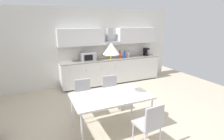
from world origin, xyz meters
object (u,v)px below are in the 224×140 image
(coffee_maker, at_px, (146,52))
(chair_far_left, at_px, (84,94))
(bottle_blue, at_px, (124,55))
(bottle_white, at_px, (128,54))
(bottle_red, at_px, (120,55))
(dining_table, at_px, (111,97))
(chair_far_right, at_px, (111,89))
(pendant_lamp, at_px, (111,49))
(bottle_brown, at_px, (102,57))
(microwave, at_px, (88,57))
(bottle_yellow, at_px, (111,56))
(chair_near_right, at_px, (150,122))

(coffee_maker, height_order, chair_far_left, coffee_maker)
(bottle_blue, xyz_separation_m, bottle_white, (0.19, 0.06, -0.00))
(bottle_red, relative_size, bottle_white, 1.08)
(bottle_blue, xyz_separation_m, chair_far_left, (-2.06, -1.80, -0.50))
(dining_table, distance_m, chair_far_right, 0.93)
(bottle_red, height_order, dining_table, bottle_red)
(pendant_lamp, bearing_deg, bottle_red, 60.16)
(chair_far_left, height_order, pendant_lamp, pendant_lamp)
(bottle_red, distance_m, bottle_brown, 0.67)
(coffee_maker, distance_m, bottle_blue, 0.99)
(bottle_brown, xyz_separation_m, chair_far_right, (-0.48, -1.82, -0.47))
(coffee_maker, relative_size, bottle_white, 1.13)
(pendant_lamp, bearing_deg, bottle_brown, 72.49)
(microwave, height_order, bottle_blue, microwave)
(bottle_red, bearing_deg, pendant_lamp, -119.84)
(bottle_yellow, bearing_deg, pendant_lamp, -113.49)
(bottle_blue, bearing_deg, microwave, 178.40)
(bottle_red, relative_size, chair_near_right, 0.33)
(microwave, xyz_separation_m, bottle_yellow, (0.83, -0.01, -0.03))
(coffee_maker, bearing_deg, bottle_yellow, -178.61)
(chair_near_right, relative_size, chair_far_right, 1.00)
(dining_table, height_order, pendant_lamp, pendant_lamp)
(bottle_yellow, xyz_separation_m, chair_far_right, (-0.80, -1.83, -0.49))
(bottle_brown, bearing_deg, bottle_white, 2.30)
(chair_far_left, xyz_separation_m, pendant_lamp, (0.35, -0.83, 1.18))
(bottle_yellow, relative_size, bottle_brown, 1.27)
(bottle_yellow, bearing_deg, chair_near_right, -102.82)
(bottle_blue, bearing_deg, chair_far_left, -138.84)
(bottle_yellow, xyz_separation_m, bottle_red, (0.35, -0.04, 0.02))
(bottle_yellow, distance_m, bottle_red, 0.35)
(microwave, relative_size, bottle_white, 1.80)
(microwave, distance_m, chair_far_left, 2.03)
(bottle_brown, relative_size, chair_far_right, 0.22)
(chair_far_left, bearing_deg, chair_near_right, -66.81)
(bottle_white, distance_m, dining_table, 3.30)
(coffee_maker, height_order, bottle_blue, coffee_maker)
(microwave, bearing_deg, chair_near_right, -89.49)
(bottle_red, xyz_separation_m, chair_near_right, (-1.14, -3.45, -0.51))
(bottle_red, relative_size, chair_far_left, 0.33)
(pendant_lamp, bearing_deg, microwave, 82.97)
(microwave, bearing_deg, bottle_blue, -1.60)
(bottle_yellow, bearing_deg, chair_far_left, -129.57)
(bottle_blue, height_order, dining_table, bottle_blue)
(chair_near_right, bearing_deg, dining_table, 113.42)
(coffee_maker, relative_size, bottle_yellow, 1.22)
(bottle_red, distance_m, dining_table, 3.04)
(dining_table, distance_m, chair_far_left, 0.92)
(chair_near_right, bearing_deg, bottle_white, 66.53)
(bottle_red, distance_m, pendant_lamp, 3.10)
(bottle_white, bearing_deg, pendant_lamp, -125.10)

